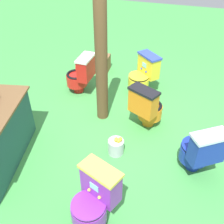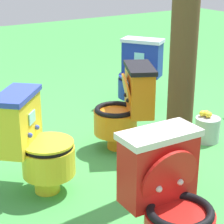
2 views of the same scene
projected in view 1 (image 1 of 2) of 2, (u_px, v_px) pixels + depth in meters
The scene contains 9 objects.
ground at pixel (124, 136), 4.09m from camera, with size 14.00×14.00×0.00m, color #429947.
toilet_orange at pixel (147, 107), 4.04m from camera, with size 0.62×0.58×0.73m.
toilet_purple at pixel (94, 199), 2.78m from camera, with size 0.61×0.56×0.73m.
toilet_red at pixel (81, 74), 4.82m from camera, with size 0.44×0.51×0.73m.
toilet_yellow at pixel (143, 75), 4.81m from camera, with size 0.63×0.63×0.73m.
toilet_blue at pixel (200, 151), 3.33m from camera, with size 0.63×0.61×0.73m.
wooden_post at pixel (101, 57), 3.83m from camera, with size 0.18×0.18×2.12m, color brown.
small_crate at pixel (101, 63), 5.61m from camera, with size 0.32×0.31×0.32m, color brown.
lemon_bucket at pixel (116, 146), 3.74m from camera, with size 0.22×0.22×0.28m.
Camera 1 is at (-2.96, -0.68, 2.78)m, focal length 43.52 mm.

